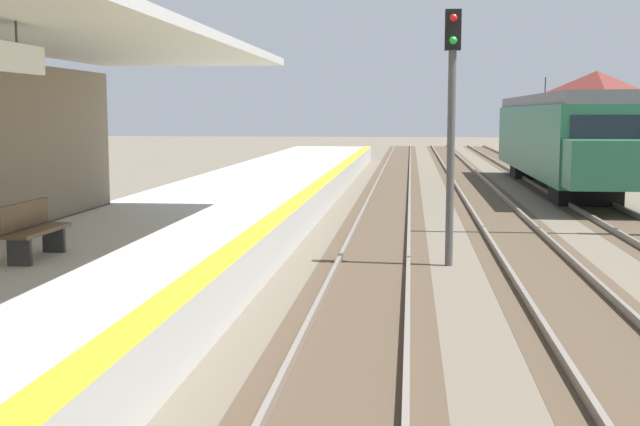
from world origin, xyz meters
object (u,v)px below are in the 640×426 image
object	(u,v)px
approaching_train	(559,137)
distant_trackside_house	(596,110)
rail_signal_post	(452,111)
platform_bench	(32,228)

from	to	relation	value
approaching_train	distant_trackside_house	xyz separation A→B (m)	(8.31, 32.41, 1.16)
approaching_train	rail_signal_post	world-z (taller)	rail_signal_post
approaching_train	distant_trackside_house	world-z (taller)	distant_trackside_house
approaching_train	rail_signal_post	distance (m)	18.79
rail_signal_post	platform_bench	xyz separation A→B (m)	(-6.61, -5.01, -1.82)
approaching_train	platform_bench	world-z (taller)	approaching_train
rail_signal_post	platform_bench	world-z (taller)	rail_signal_post
distant_trackside_house	platform_bench	bearing A→B (deg)	-110.00
approaching_train	platform_bench	distance (m)	25.91
approaching_train	rail_signal_post	xyz separation A→B (m)	(-5.25, -18.01, 1.02)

